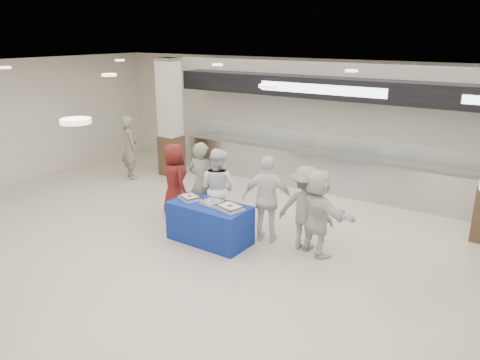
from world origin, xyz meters
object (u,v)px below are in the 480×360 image
Objects in this scene: civilian_maroon at (174,181)px; chef_short at (268,199)px; soldier_a at (202,183)px; soldier_bg at (130,147)px; cupcake_tray at (212,202)px; display_table at (210,223)px; soldier_b at (305,208)px; sheet_cake_left at (190,197)px; civilian_white at (317,212)px; sheet_cake_right at (230,207)px; chef_tall at (218,188)px.

civilian_maroon is 0.96× the size of chef_short.
soldier_a is 3.87m from soldier_bg.
cupcake_tray is at bearing 180.00° from civilian_maroon.
chef_short is (2.31, 0.00, 0.04)m from civilian_maroon.
display_table is 0.98× the size of soldier_b.
soldier_a reaches higher than sheet_cake_left.
civilian_white is (1.91, 0.64, 0.42)m from display_table.
chef_short is (0.42, 0.64, 0.04)m from sheet_cake_right.
soldier_b reaches higher than display_table.
chef_short is at bearing 23.87° from civilian_white.
cupcake_tray is at bearing 41.62° from civilian_white.
chef_short reaches higher than display_table.
civilian_white is at bearing 162.25° from chef_short.
soldier_bg is at bearing 156.23° from sheet_cake_right.
soldier_a reaches higher than sheet_cake_right.
civilian_white is 6.34m from soldier_bg.
sheet_cake_right is 1.06× the size of cupcake_tray.
soldier_a is at bearing -5.81° from soldier_b.
civilian_maroon is 1.12m from chef_tall.
civilian_maroon is 1.01× the size of civilian_white.
chef_short is 1.06× the size of civilian_white.
soldier_bg reaches higher than civilian_maroon.
chef_short is at bearing 37.20° from display_table.
chef_tall is (1.12, 0.04, 0.02)m from civilian_maroon.
soldier_bg is (-4.30, 2.04, 0.08)m from cupcake_tray.
soldier_b is at bearing 6.59° from civilian_white.
civilian_white is at bearing 19.98° from display_table.
soldier_a reaches higher than soldier_bg.
soldier_a reaches higher than display_table.
chef_short is at bearing 56.89° from sheet_cake_right.
cupcake_tray is at bearing 1.52° from sheet_cake_left.
chef_short is at bearing -1.40° from soldier_b.
cupcake_tray is 1.05m from chef_short.
chef_tall reaches higher than civilian_white.
sheet_cake_left is 0.29× the size of chef_tall.
civilian_maroon is 0.97× the size of chef_tall.
civilian_maroon reaches higher than sheet_cake_left.
chef_tall is 1.19m from chef_short.
soldier_bg is at bearing 10.75° from civilian_white.
civilian_maroon is at bearing 157.53° from cupcake_tray.
soldier_bg reaches higher than soldier_b.
civilian_white is at bearing 174.37° from soldier_a.
sheet_cake_left is 0.69m from chef_tall.
sheet_cake_right is 0.30× the size of soldier_a.
chef_short is (0.89, 0.64, 0.47)m from display_table.
sheet_cake_right is (0.96, -0.03, 0.00)m from sheet_cake_left.
chef_tall is at bearing 138.22° from sheet_cake_right.
soldier_a reaches higher than civilian_white.
soldier_a is 1.06× the size of chef_tall.
soldier_bg reaches higher than sheet_cake_left.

